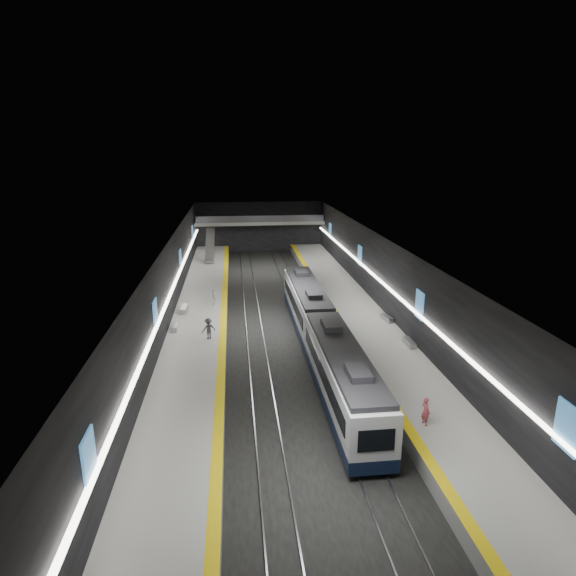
{
  "coord_description": "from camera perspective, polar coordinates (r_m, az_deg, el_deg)",
  "views": [
    {
      "loc": [
        -4.09,
        -41.73,
        16.03
      ],
      "look_at": [
        1.3,
        5.66,
        2.2
      ],
      "focal_mm": 30.0,
      "sensor_mm": 36.0,
      "label": 1
    }
  ],
  "objects": [
    {
      "name": "tactile_strip_right",
      "position": [
        45.33,
        5.85,
        -3.25
      ],
      "size": [
        0.6,
        70.0,
        0.02
      ],
      "primitive_type": "cube",
      "color": "yellow",
      "rests_on": "platform_right"
    },
    {
      "name": "platform_left",
      "position": [
        44.66,
        -10.48,
        -4.46
      ],
      "size": [
        5.0,
        70.0,
        1.0
      ],
      "primitive_type": "cube",
      "color": "slate",
      "rests_on": "ground"
    },
    {
      "name": "wall_left",
      "position": [
        43.83,
        -13.97,
        -0.25
      ],
      "size": [
        0.04,
        70.0,
        8.0
      ],
      "primitive_type": "cube",
      "color": "black",
      "rests_on": "ground"
    },
    {
      "name": "ceiling",
      "position": [
        42.7,
        -0.88,
        5.33
      ],
      "size": [
        20.0,
        70.0,
        0.04
      ],
      "primitive_type": "cube",
      "rotation": [
        3.14,
        0.0,
        0.0
      ],
      "color": "beige",
      "rests_on": "wall_left"
    },
    {
      "name": "wall_right",
      "position": [
        45.66,
        11.74,
        0.55
      ],
      "size": [
        0.04,
        70.0,
        8.0
      ],
      "primitive_type": "cube",
      "color": "black",
      "rests_on": "ground"
    },
    {
      "name": "bench_left_near",
      "position": [
        42.83,
        -13.37,
        -4.53
      ],
      "size": [
        0.59,
        1.78,
        0.43
      ],
      "primitive_type": "cube",
      "rotation": [
        0.0,
        0.0,
        0.06
      ],
      "color": "#99999E",
      "rests_on": "platform_left"
    },
    {
      "name": "train",
      "position": [
        38.04,
        3.96,
        -5.2
      ],
      "size": [
        2.69,
        30.04,
        3.6
      ],
      "color": "#0D1932",
      "rests_on": "ground"
    },
    {
      "name": "ground",
      "position": [
        44.89,
        -0.83,
        -4.75
      ],
      "size": [
        70.0,
        70.0,
        0.0
      ],
      "primitive_type": "plane",
      "color": "black",
      "rests_on": "ground"
    },
    {
      "name": "cove_light_right",
      "position": [
        45.65,
        11.48,
        0.3
      ],
      "size": [
        0.25,
        68.6,
        0.12
      ],
      "primitive_type": "cube",
      "color": "white",
      "rests_on": "wall_right"
    },
    {
      "name": "bench_right_far",
      "position": [
        44.71,
        11.62,
        -3.52
      ],
      "size": [
        0.79,
        1.86,
        0.44
      ],
      "primitive_type": "cube",
      "rotation": [
        0.0,
        0.0,
        0.17
      ],
      "color": "#99999E",
      "rests_on": "platform_right"
    },
    {
      "name": "rails",
      "position": [
        44.87,
        -0.83,
        -4.68
      ],
      "size": [
        6.52,
        70.0,
        0.12
      ],
      "color": "gray",
      "rests_on": "ground"
    },
    {
      "name": "passenger_right_a",
      "position": [
        28.93,
        16.0,
        -13.89
      ],
      "size": [
        0.55,
        0.7,
        1.68
      ],
      "primitive_type": "imported",
      "rotation": [
        0.0,
        0.0,
        1.84
      ],
      "color": "#AC4050",
      "rests_on": "platform_right"
    },
    {
      "name": "cove_light_left",
      "position": [
        43.86,
        -13.7,
        -0.49
      ],
      "size": [
        0.25,
        68.6,
        0.12
      ],
      "primitive_type": "cube",
      "color": "white",
      "rests_on": "wall_left"
    },
    {
      "name": "escalator",
      "position": [
        69.08,
        -9.23,
        5.0
      ],
      "size": [
        1.2,
        7.5,
        3.92
      ],
      "primitive_type": "cube",
      "rotation": [
        0.44,
        0.0,
        0.0
      ],
      "color": "#99999E",
      "rests_on": "platform_left"
    },
    {
      "name": "platform_right",
      "position": [
        46.01,
        8.52,
        -3.74
      ],
      "size": [
        5.0,
        70.0,
        1.0
      ],
      "primitive_type": "cube",
      "color": "slate",
      "rests_on": "ground"
    },
    {
      "name": "bench_left_far",
      "position": [
        47.26,
        -12.21,
        -2.43
      ],
      "size": [
        0.65,
        2.07,
        0.5
      ],
      "primitive_type": "cube",
      "rotation": [
        0.0,
        0.0,
        -0.04
      ],
      "color": "#99999E",
      "rests_on": "platform_left"
    },
    {
      "name": "passenger_left_a",
      "position": [
        48.67,
        -8.78,
        -1.07
      ],
      "size": [
        0.39,
        0.9,
        1.53
      ],
      "primitive_type": "imported",
      "rotation": [
        0.0,
        0.0,
        -1.59
      ],
      "color": "silver",
      "rests_on": "platform_left"
    },
    {
      "name": "mezzanine_bridge",
      "position": [
        75.58,
        -3.34,
        7.78
      ],
      "size": [
        20.0,
        3.0,
        1.5
      ],
      "color": "gray",
      "rests_on": "wall_left"
    },
    {
      "name": "passenger_left_b",
      "position": [
        40.0,
        -9.4,
        -4.77
      ],
      "size": [
        1.31,
        1.04,
        1.77
      ],
      "primitive_type": "imported",
      "rotation": [
        0.0,
        0.0,
        3.53
      ],
      "color": "#45444C",
      "rests_on": "platform_left"
    },
    {
      "name": "tactile_strip_left",
      "position": [
        44.37,
        -7.68,
        -3.76
      ],
      "size": [
        0.6,
        70.0,
        0.02
      ],
      "primitive_type": "cube",
      "color": "yellow",
      "rests_on": "platform_left"
    },
    {
      "name": "bench_right_near",
      "position": [
        39.63,
        14.17,
        -6.29
      ],
      "size": [
        0.53,
        1.83,
        0.45
      ],
      "primitive_type": "cube",
      "rotation": [
        0.0,
        0.0,
        0.01
      ],
      "color": "#99999E",
      "rests_on": "platform_right"
    },
    {
      "name": "tile_surface_right",
      "position": [
        45.84,
        8.55,
        -3.14
      ],
      "size": [
        5.0,
        70.0,
        0.02
      ],
      "primitive_type": "cube",
      "color": "#B2B2AD",
      "rests_on": "platform_right"
    },
    {
      "name": "ad_posters",
      "position": [
        44.45,
        -0.98,
        1.13
      ],
      "size": [
        19.94,
        53.5,
        2.2
      ],
      "color": "#3E7EBB",
      "rests_on": "wall_left"
    },
    {
      "name": "tile_surface_left",
      "position": [
        44.48,
        -10.52,
        -3.85
      ],
      "size": [
        5.0,
        70.0,
        0.02
      ],
      "primitive_type": "cube",
      "color": "#B2B2AD",
      "rests_on": "platform_left"
    },
    {
      "name": "wall_back",
      "position": [
        77.78,
        -3.42,
        7.24
      ],
      "size": [
        20.0,
        0.04,
        8.0
      ],
      "primitive_type": "cube",
      "color": "black",
      "rests_on": "ground"
    }
  ]
}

